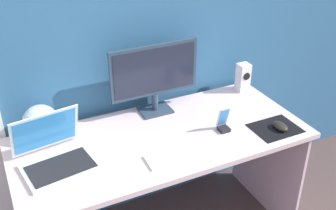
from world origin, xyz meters
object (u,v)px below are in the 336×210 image
(keyboard_external, at_px, (188,153))
(mouse, at_px, (280,126))
(speaker_right, at_px, (243,77))
(laptop, at_px, (55,155))
(phone_in_dock, at_px, (223,122))
(fishbowl, at_px, (41,123))
(monitor, at_px, (155,75))

(keyboard_external, distance_m, mouse, 0.55)
(speaker_right, relative_size, laptop, 0.48)
(speaker_right, distance_m, laptop, 1.25)
(mouse, height_order, phone_in_dock, phone_in_dock)
(laptop, height_order, mouse, laptop)
(fishbowl, bearing_deg, monitor, -0.54)
(phone_in_dock, bearing_deg, fishbowl, 158.51)
(laptop, relative_size, phone_in_dock, 2.68)
(phone_in_dock, bearing_deg, laptop, 173.53)
(keyboard_external, xyz_separation_m, mouse, (0.55, -0.02, 0.02))
(monitor, bearing_deg, laptop, -158.81)
(monitor, bearing_deg, speaker_right, 0.17)
(fishbowl, distance_m, mouse, 1.25)
(monitor, bearing_deg, phone_in_dock, -54.40)
(laptop, distance_m, mouse, 1.16)
(keyboard_external, bearing_deg, speaker_right, 38.17)
(phone_in_dock, bearing_deg, keyboard_external, -158.07)
(phone_in_dock, bearing_deg, monitor, 125.60)
(monitor, height_order, phone_in_dock, monitor)
(monitor, bearing_deg, mouse, -42.04)
(fishbowl, bearing_deg, keyboard_external, -36.92)
(speaker_right, bearing_deg, phone_in_dock, -136.37)
(fishbowl, xyz_separation_m, phone_in_dock, (0.88, -0.34, -0.04))
(speaker_right, bearing_deg, mouse, -99.80)
(speaker_right, xyz_separation_m, fishbowl, (-1.23, 0.00, -0.00))
(keyboard_external, distance_m, phone_in_dock, 0.30)
(keyboard_external, bearing_deg, laptop, 163.29)
(speaker_right, relative_size, mouse, 1.78)
(speaker_right, bearing_deg, monitor, -179.83)
(speaker_right, distance_m, phone_in_dock, 0.50)
(fishbowl, distance_m, keyboard_external, 0.76)
(laptop, distance_m, fishbowl, 0.25)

